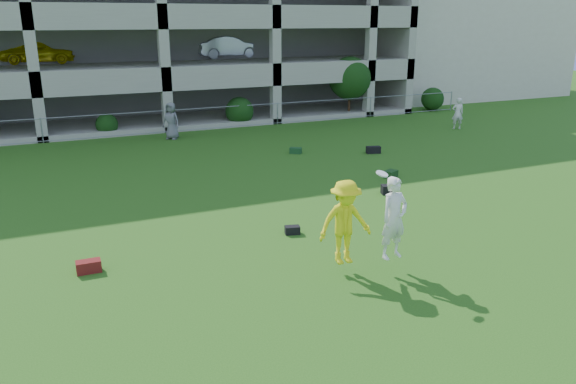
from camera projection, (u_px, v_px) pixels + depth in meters
name	position (u px, v px, depth m)	size (l,w,h in m)	color
ground	(367.00, 288.00, 12.19)	(100.00, 100.00, 0.00)	#235114
stucco_building	(431.00, 27.00, 44.11)	(16.00, 14.00, 10.00)	beige
bystander_c	(171.00, 121.00, 27.03)	(0.87, 0.56, 1.77)	slate
bystander_e	(458.00, 113.00, 29.55)	(0.60, 0.39, 1.65)	silver
bag_red_a	(89.00, 266.00, 12.90)	(0.55, 0.30, 0.28)	#54160E
bag_black_b	(292.00, 230.00, 15.21)	(0.40, 0.25, 0.22)	black
bag_green_c	(391.00, 174.00, 20.63)	(0.50, 0.35, 0.26)	#153413
crate_d	(387.00, 190.00, 18.67)	(0.35, 0.35, 0.30)	black
bag_black_e	(373.00, 150.00, 24.34)	(0.60, 0.30, 0.30)	black
bag_green_g	(296.00, 151.00, 24.33)	(0.50, 0.30, 0.25)	#163D17
frisbee_contest	(358.00, 221.00, 12.55)	(2.07, 1.05, 2.19)	yellow
parking_garage	(132.00, 12.00, 34.56)	(30.00, 14.00, 12.00)	#9E998C
fence	(169.00, 121.00, 28.57)	(36.06, 0.06, 1.20)	gray
shrub_row	(249.00, 97.00, 30.71)	(34.38, 2.52, 3.50)	#163D11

